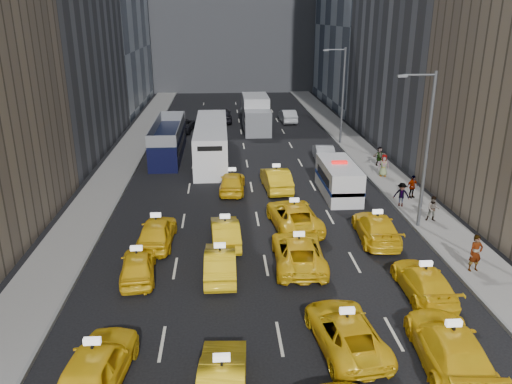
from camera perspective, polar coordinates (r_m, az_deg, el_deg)
The scene contains 36 objects.
ground at distance 18.53m, azimuth 3.46°, elevation -20.00°, with size 160.00×160.00×0.00m, color black.
sidewalk_west at distance 41.72m, azimuth -15.54°, elevation 2.57°, with size 3.00×90.00×0.15m, color gray.
sidewalk_east at distance 42.73m, azimuth 13.26°, elevation 3.17°, with size 3.00×90.00×0.15m, color gray.
curb_west at distance 41.44m, azimuth -13.57°, elevation 2.66°, with size 0.15×90.00×0.18m, color slate.
curb_east at distance 42.32m, azimuth 11.38°, elevation 3.17°, with size 0.15×90.00×0.18m, color slate.
streetlight_near at distance 29.26m, azimuth 18.76°, elevation 4.97°, with size 2.15×0.22×9.00m.
streetlight_far at distance 47.97m, azimuth 9.77°, elevation 11.11°, with size 2.15×0.22×9.00m.
taxi_4 at distance 18.28m, azimuth -17.87°, elevation -18.50°, with size 1.89×4.70×1.60m, color yellow.
taxi_5 at distance 17.14m, azimuth -3.88°, elevation -20.79°, with size 1.50×4.30×1.42m, color yellow.
taxi_6 at distance 19.61m, azimuth 10.21°, elevation -15.37°, with size 2.20×4.78×1.33m, color yellow.
taxi_7 at distance 19.59m, azimuth 21.29°, elevation -16.19°, with size 2.16×5.32×1.54m, color yellow.
taxi_8 at distance 24.37m, azimuth -13.36°, elevation -8.14°, with size 1.58×3.93×1.34m, color yellow.
taxi_9 at distance 23.97m, azimuth -4.11°, elevation -8.06°, with size 1.46×4.19×1.38m, color yellow.
taxi_10 at distance 24.98m, azimuth 4.87°, elevation -6.78°, with size 2.41×5.22×1.45m, color yellow.
taxi_11 at distance 23.62m, azimuth 18.62°, elevation -9.65°, with size 1.86×4.58×1.33m, color yellow.
taxi_12 at distance 27.49m, azimuth -11.26°, elevation -4.47°, with size 1.78×4.44×1.51m, color yellow.
taxi_13 at distance 27.16m, azimuth -3.53°, elevation -4.57°, with size 1.46×4.20×1.38m, color yellow.
taxi_14 at distance 29.15m, azimuth 4.35°, elevation -2.71°, with size 2.50×5.43×1.51m, color yellow.
taxi_15 at distance 28.37m, azimuth 13.58°, elevation -3.96°, with size 2.02×4.96×1.44m, color yellow.
taxi_16 at distance 34.98m, azimuth -2.73°, elevation 1.14°, with size 1.71×4.24×1.44m, color yellow.
taxi_17 at distance 35.40m, azimuth 2.32°, elevation 1.49°, with size 1.67×4.79×1.58m, color yellow.
nypd_van at distance 34.71m, azimuth 9.40°, elevation 1.40°, with size 2.71×5.84×2.43m.
double_decker at distance 44.42m, azimuth -10.00°, elevation 5.90°, with size 2.86×10.44×3.01m.
city_bus at distance 42.64m, azimuth -5.11°, elevation 5.70°, with size 3.08×12.51×3.21m.
box_truck at distance 54.01m, azimuth 0.00°, elevation 8.92°, with size 3.15×7.96×3.57m.
misc_car_0 at distance 42.90m, azimuth 7.72°, elevation 4.47°, with size 1.51×4.33×1.43m, color #B3B7BC.
misc_car_1 at distance 54.16m, azimuth -8.44°, elevation 7.58°, with size 2.28×4.94×1.37m, color black.
misc_car_2 at distance 62.29m, azimuth -0.75°, elevation 9.33°, with size 1.85×4.56×1.32m, color gray.
misc_car_3 at distance 58.52m, azimuth -3.80°, elevation 8.78°, with size 1.95×4.85×1.65m, color black.
misc_car_4 at distance 58.38m, azimuth 3.67°, elevation 8.68°, with size 1.58×4.52×1.49m, color #B4B8BC.
pedestrian_0 at distance 26.14m, azimuth 23.81°, elevation -6.41°, with size 0.67×0.44×1.84m, color gray.
pedestrian_1 at distance 31.40m, azimuth 19.60°, elevation -1.83°, with size 0.76×0.42×1.56m, color gray.
pedestrian_2 at distance 33.25m, azimuth 16.30°, elevation -0.28°, with size 1.01×0.42×1.56m, color gray.
pedestrian_3 at distance 34.99m, azimuth 17.43°, elevation 0.60°, with size 0.92×0.42×1.56m, color gray.
pedestrian_4 at distance 39.14m, azimuth 14.37°, elevation 2.97°, with size 0.82×0.45×1.68m, color gray.
pedestrian_5 at distance 41.96m, azimuth 13.93°, elevation 4.01°, with size 1.41×0.41×1.52m, color gray.
Camera 1 is at (-2.04, -14.13, 11.81)m, focal length 35.00 mm.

